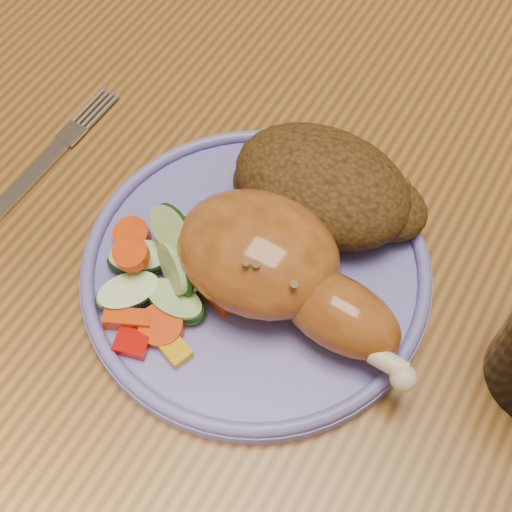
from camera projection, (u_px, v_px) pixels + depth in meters
name	position (u px, v px, depth m)	size (l,w,h in m)	color
ground	(309.00, 430.00, 1.23)	(4.00, 4.00, 0.00)	brown
dining_table	(355.00, 210.00, 0.66)	(0.90, 1.40, 0.75)	brown
plate	(256.00, 271.00, 0.53)	(0.26, 0.26, 0.01)	#6762BA
plate_rim	(256.00, 263.00, 0.52)	(0.26, 0.26, 0.01)	#6762BA
chicken_leg	(277.00, 267.00, 0.49)	(0.20, 0.10, 0.06)	#A15A21
rice_pilaf	(326.00, 188.00, 0.53)	(0.15, 0.10, 0.06)	#4B3112
vegetable_pile	(157.00, 275.00, 0.50)	(0.11, 0.12, 0.05)	#A50A05
fork	(37.00, 170.00, 0.58)	(0.02, 0.16, 0.00)	silver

